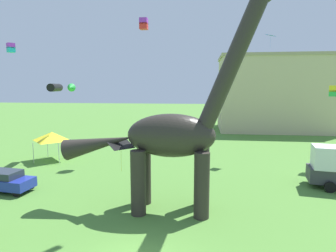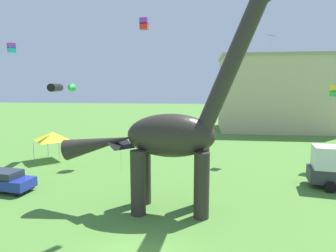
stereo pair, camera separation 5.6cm
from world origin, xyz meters
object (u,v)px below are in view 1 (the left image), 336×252
object	(u,v)px
kite_trailing	(271,35)
kite_high_right	(144,24)
parked_sedan_left	(4,181)
kite_high_left	(11,48)
kite_mid_left	(334,91)
dinosaur_sculpture	(170,135)
festival_canopy_tent	(52,136)
kite_near_low	(58,88)
kite_drifting	(121,145)

from	to	relation	value
kite_trailing	kite_high_right	bearing A→B (deg)	-171.63
parked_sedan_left	kite_high_left	bearing A→B (deg)	126.13
kite_trailing	kite_mid_left	xyz separation A→B (m)	(5.28, -3.09, -5.67)
kite_mid_left	kite_high_left	distance (m)	32.33
dinosaur_sculpture	parked_sedan_left	bearing A→B (deg)	157.54
festival_canopy_tent	kite_high_left	world-z (taller)	kite_high_left
kite_trailing	kite_near_low	bearing A→B (deg)	-171.07
kite_mid_left	kite_high_left	xyz separation A→B (m)	(-32.03, -0.28, 4.40)
kite_mid_left	kite_near_low	distance (m)	27.03
kite_high_right	kite_high_left	size ratio (longest dim) A/B	1.18
kite_drifting	kite_high_left	world-z (taller)	kite_high_left
kite_high_left	kite_near_low	world-z (taller)	kite_high_left
kite_trailing	kite_mid_left	bearing A→B (deg)	-30.32
kite_drifting	kite_near_low	bearing A→B (deg)	130.43
kite_high_left	kite_drifting	bearing A→B (deg)	-38.04
kite_trailing	kite_high_left	world-z (taller)	kite_trailing
dinosaur_sculpture	kite_high_left	world-z (taller)	dinosaur_sculpture
kite_high_left	dinosaur_sculpture	bearing A→B (deg)	-32.74
festival_canopy_tent	kite_drifting	size ratio (longest dim) A/B	1.68
kite_high_right	kite_high_left	distance (m)	14.02
kite_high_right	kite_high_left	bearing A→B (deg)	-173.97
parked_sedan_left	kite_drifting	distance (m)	10.15
kite_mid_left	parked_sedan_left	bearing A→B (deg)	-159.33
kite_near_low	parked_sedan_left	bearing A→B (deg)	-87.32
kite_mid_left	kite_high_right	world-z (taller)	kite_high_right
kite_mid_left	kite_high_left	size ratio (longest dim) A/B	1.08
kite_mid_left	kite_high_left	bearing A→B (deg)	-179.50
dinosaur_sculpture	kite_high_right	xyz separation A→B (m)	(-4.18, 12.98, 9.29)
parked_sedan_left	kite_near_low	distance (m)	11.83
festival_canopy_tent	kite_mid_left	bearing A→B (deg)	1.97
parked_sedan_left	kite_mid_left	size ratio (longest dim) A/B	4.29
festival_canopy_tent	kite_mid_left	distance (m)	28.07
festival_canopy_tent	kite_mid_left	size ratio (longest dim) A/B	3.08
kite_drifting	kite_mid_left	world-z (taller)	kite_mid_left
parked_sedan_left	dinosaur_sculpture	bearing A→B (deg)	-1.22
kite_drifting	kite_near_low	size ratio (longest dim) A/B	0.63
kite_drifting	kite_high_left	xyz separation A→B (m)	(-14.88, 11.64, 7.58)
dinosaur_sculpture	kite_high_left	bearing A→B (deg)	132.91
kite_trailing	kite_high_left	size ratio (longest dim) A/B	1.46
festival_canopy_tent	kite_high_right	distance (m)	14.96
kite_high_right	kite_near_low	xyz separation A→B (m)	(-8.74, -1.50, -6.45)
dinosaur_sculpture	kite_high_left	size ratio (longest dim) A/B	13.80
festival_canopy_tent	kite_trailing	bearing A→B (deg)	10.23
parked_sedan_left	kite_high_right	world-z (taller)	kite_high_right
kite_trailing	kite_near_low	size ratio (longest dim) A/B	0.46
parked_sedan_left	festival_canopy_tent	world-z (taller)	festival_canopy_tent
parked_sedan_left	kite_high_right	xyz separation A→B (m)	(8.29, 11.20, 13.21)
parked_sedan_left	kite_near_low	xyz separation A→B (m)	(-0.45, 9.70, 6.76)
kite_mid_left	kite_high_right	size ratio (longest dim) A/B	0.91
dinosaur_sculpture	festival_canopy_tent	distance (m)	17.50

